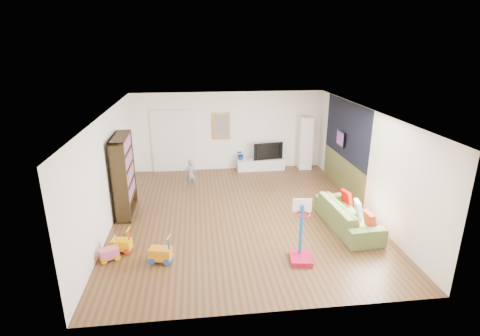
{
  "coord_description": "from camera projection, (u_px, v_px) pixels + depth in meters",
  "views": [
    {
      "loc": [
        -1.09,
        -8.82,
        4.32
      ],
      "look_at": [
        0.0,
        0.4,
        1.15
      ],
      "focal_mm": 28.0,
      "sensor_mm": 36.0,
      "label": 1
    }
  ],
  "objects": [
    {
      "name": "pillow_right",
      "position": [
        347.0,
        197.0,
        9.61
      ],
      "size": [
        0.16,
        0.37,
        0.36
      ],
      "primitive_type": "cube",
      "rotation": [
        0.0,
        0.0,
        0.2
      ],
      "color": "#AF0600",
      "rests_on": "sofa"
    },
    {
      "name": "pillow_center",
      "position": [
        359.0,
        208.0,
        8.96
      ],
      "size": [
        0.16,
        0.4,
        0.39
      ],
      "primitive_type": "cube",
      "rotation": [
        0.0,
        0.0,
        -0.17
      ],
      "color": "white",
      "rests_on": "sofa"
    },
    {
      "name": "wall_back",
      "position": [
        229.0,
        131.0,
        12.89
      ],
      "size": [
        6.5,
        0.0,
        2.7
      ],
      "primitive_type": "cube",
      "color": "white",
      "rests_on": "ground"
    },
    {
      "name": "wall_right",
      "position": [
        366.0,
        161.0,
        9.73
      ],
      "size": [
        0.0,
        7.5,
        2.7
      ],
      "primitive_type": "cube",
      "color": "silver",
      "rests_on": "ground"
    },
    {
      "name": "vase_plant",
      "position": [
        241.0,
        155.0,
        12.97
      ],
      "size": [
        0.36,
        0.32,
        0.37
      ],
      "primitive_type": "imported",
      "rotation": [
        0.0,
        0.0,
        0.11
      ],
      "color": "#0E3993",
      "rests_on": "media_console"
    },
    {
      "name": "tall_cabinet",
      "position": [
        305.0,
        143.0,
        13.06
      ],
      "size": [
        0.46,
        0.46,
        1.85
      ],
      "primitive_type": "cube",
      "rotation": [
        0.0,
        0.0,
        -0.06
      ],
      "color": "white",
      "rests_on": "ground"
    },
    {
      "name": "pillow_left",
      "position": [
        370.0,
        220.0,
        8.38
      ],
      "size": [
        0.13,
        0.4,
        0.39
      ],
      "primitive_type": "cube",
      "rotation": [
        0.0,
        0.0,
        0.07
      ],
      "color": "#C23B1E",
      "rests_on": "sofa"
    },
    {
      "name": "child",
      "position": [
        190.0,
        174.0,
        11.42
      ],
      "size": [
        0.39,
        0.32,
        0.91
      ],
      "primitive_type": "imported",
      "rotation": [
        0.0,
        0.0,
        3.5
      ],
      "color": "slate",
      "rests_on": "ground"
    },
    {
      "name": "tv",
      "position": [
        267.0,
        150.0,
        13.03
      ],
      "size": [
        1.05,
        0.3,
        0.6
      ],
      "primitive_type": "imported",
      "rotation": [
        0.0,
        0.0,
        0.15
      ],
      "color": "black",
      "rests_on": "media_console"
    },
    {
      "name": "painting_back",
      "position": [
        221.0,
        126.0,
        12.76
      ],
      "size": [
        0.62,
        0.06,
        0.92
      ],
      "primitive_type": "cube",
      "color": "gold",
      "rests_on": "wall_back"
    },
    {
      "name": "sofa",
      "position": [
        347.0,
        215.0,
        9.03
      ],
      "size": [
        0.99,
        2.23,
        0.64
      ],
      "primitive_type": "imported",
      "rotation": [
        0.0,
        0.0,
        1.64
      ],
      "color": "#586C36",
      "rests_on": "ground"
    },
    {
      "name": "wall_left",
      "position": [
        108.0,
        171.0,
        9.01
      ],
      "size": [
        0.0,
        7.5,
        2.7
      ],
      "primitive_type": "cube",
      "color": "white",
      "rests_on": "ground"
    },
    {
      "name": "floor",
      "position": [
        242.0,
        214.0,
        9.8
      ],
      "size": [
        6.5,
        7.5,
        0.0
      ],
      "primitive_type": "cube",
      "color": "brown",
      "rests_on": "ground"
    },
    {
      "name": "artwork_right",
      "position": [
        341.0,
        138.0,
        11.16
      ],
      "size": [
        0.04,
        0.56,
        0.46
      ],
      "primitive_type": "cube",
      "color": "#7F3F8C",
      "rests_on": "wall_right"
    },
    {
      "name": "ride_on_pink",
      "position": [
        109.0,
        249.0,
        7.69
      ],
      "size": [
        0.43,
        0.36,
        0.5
      ],
      "primitive_type": "cube",
      "rotation": [
        0.0,
        0.0,
        0.43
      ],
      "color": "#E35981",
      "rests_on": "ground"
    },
    {
      "name": "media_console",
      "position": [
        261.0,
        164.0,
        13.13
      ],
      "size": [
        1.66,
        0.44,
        0.39
      ],
      "primitive_type": "cube",
      "rotation": [
        0.0,
        0.0,
        0.01
      ],
      "color": "silver",
      "rests_on": "ground"
    },
    {
      "name": "doorway",
      "position": [
        173.0,
        142.0,
        12.74
      ],
      "size": [
        1.45,
        0.06,
        2.1
      ],
      "primitive_type": "cube",
      "color": "white",
      "rests_on": "ground"
    },
    {
      "name": "ride_on_yellow",
      "position": [
        121.0,
        240.0,
        7.99
      ],
      "size": [
        0.45,
        0.32,
        0.55
      ],
      "primitive_type": "cube",
      "rotation": [
        0.0,
        0.0,
        -0.18
      ],
      "color": "#E9B300",
      "rests_on": "ground"
    },
    {
      "name": "basketball_hoop",
      "position": [
        302.0,
        232.0,
        7.55
      ],
      "size": [
        0.51,
        0.6,
        1.31
      ],
      "primitive_type": "cube",
      "rotation": [
        0.0,
        0.0,
        -0.13
      ],
      "color": "#B30B32",
      "rests_on": "ground"
    },
    {
      "name": "olive_wainscot",
      "position": [
        342.0,
        174.0,
        11.31
      ],
      "size": [
        0.01,
        3.2,
        1.0
      ],
      "primitive_type": "cube",
      "color": "brown",
      "rests_on": "wall_right"
    },
    {
      "name": "wall_front",
      "position": [
        271.0,
        241.0,
        5.84
      ],
      "size": [
        6.5,
        0.0,
        2.7
      ],
      "primitive_type": "cube",
      "color": "white",
      "rests_on": "ground"
    },
    {
      "name": "ceiling",
      "position": [
        242.0,
        112.0,
        8.93
      ],
      "size": [
        6.5,
        7.5,
        0.0
      ],
      "primitive_type": "cube",
      "color": "white",
      "rests_on": "ground"
    },
    {
      "name": "bookshelf",
      "position": [
        124.0,
        175.0,
        9.62
      ],
      "size": [
        0.4,
        1.43,
        2.07
      ],
      "primitive_type": "cube",
      "rotation": [
        0.0,
        0.0,
        0.02
      ],
      "color": "#302211",
      "rests_on": "ground"
    },
    {
      "name": "ride_on_orange",
      "position": [
        160.0,
        249.0,
        7.61
      ],
      "size": [
        0.49,
        0.37,
        0.59
      ],
      "primitive_type": "cube",
      "rotation": [
        0.0,
        0.0,
        -0.23
      ],
      "color": "orange",
      "rests_on": "ground"
    },
    {
      "name": "navy_accent",
      "position": [
        346.0,
        130.0,
        10.88
      ],
      "size": [
        0.01,
        3.2,
        1.7
      ],
      "primitive_type": "cube",
      "color": "black",
      "rests_on": "wall_right"
    }
  ]
}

